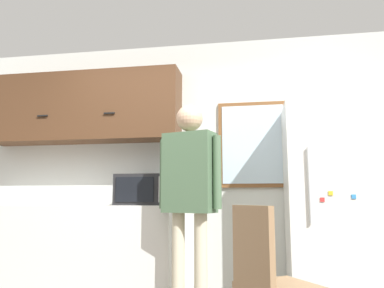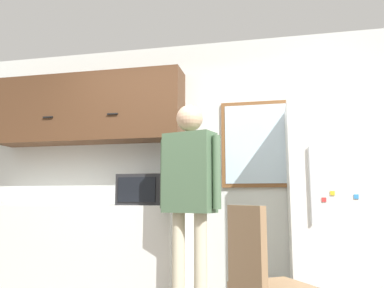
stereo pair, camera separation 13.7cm
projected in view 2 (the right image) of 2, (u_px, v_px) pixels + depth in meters
The scene contains 8 objects.
back_wall at pixel (187, 162), 4.13m from camera, with size 6.00×0.06×2.70m.
counter at pixel (77, 248), 3.91m from camera, with size 2.18×0.60×0.89m.
upper_cabinets at pixel (88, 109), 4.25m from camera, with size 2.18×0.37×0.77m.
microwave at pixel (148, 190), 3.80m from camera, with size 0.54×0.39×0.31m.
person at pixel (189, 182), 3.24m from camera, with size 0.57×0.34×1.78m.
refrigerator at pixel (332, 202), 3.42m from camera, with size 0.76×0.67×1.85m.
chair at pixel (263, 276), 2.23m from camera, with size 0.60×0.60×0.91m.
window at pixel (256, 144), 3.96m from camera, with size 0.73×0.05×0.92m.
Camera 2 is at (0.91, -2.19, 0.95)m, focal length 35.00 mm.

